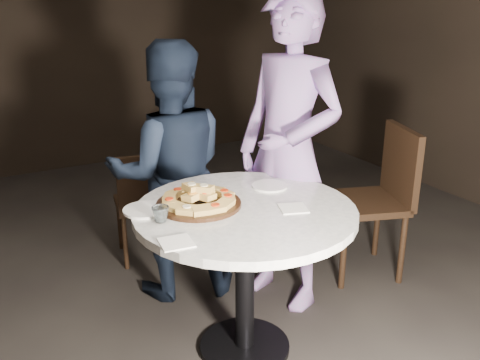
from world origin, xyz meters
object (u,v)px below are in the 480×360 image
object	(u,v)px
serving_board	(199,204)
chair_far	(145,199)
table	(245,236)
water_glass	(161,214)
diner_navy	(170,173)
chair_right	(380,191)
diner_teal	(289,154)
focaccia_pile	(199,197)

from	to	relation	value
serving_board	chair_far	world-z (taller)	serving_board
table	water_glass	size ratio (longest dim) A/B	14.38
serving_board	diner_navy	size ratio (longest dim) A/B	0.27
table	chair_right	world-z (taller)	chair_right
table	chair_right	size ratio (longest dim) A/B	1.16
chair_right	diner_navy	size ratio (longest dim) A/B	0.64
diner_teal	chair_far	bearing A→B (deg)	-163.89
focaccia_pile	chair_right	world-z (taller)	chair_right
table	serving_board	size ratio (longest dim) A/B	2.75
chair_far	diner_teal	xyz separation A→B (m)	(0.58, -0.86, 0.46)
diner_navy	table	bearing A→B (deg)	112.44
chair_right	table	bearing A→B (deg)	-55.59
chair_right	diner_navy	xyz separation A→B (m)	(-1.28, 0.45, 0.21)
focaccia_pile	water_glass	xyz separation A→B (m)	(-0.24, -0.09, -0.01)
table	diner_navy	world-z (taller)	diner_navy
water_glass	diner_teal	xyz separation A→B (m)	(0.91, 0.29, 0.07)
table	water_glass	xyz separation A→B (m)	(-0.42, 0.05, 0.19)
water_glass	diner_navy	world-z (taller)	diner_navy
chair_far	diner_navy	size ratio (longest dim) A/B	0.52
water_glass	diner_teal	bearing A→B (deg)	17.84
water_glass	diner_navy	bearing A→B (deg)	64.28
serving_board	water_glass	world-z (taller)	water_glass
table	chair_far	distance (m)	1.22
water_glass	diner_navy	xyz separation A→B (m)	(0.34, 0.71, -0.07)
water_glass	diner_navy	distance (m)	0.79
chair_far	chair_right	xyz separation A→B (m)	(1.30, -0.89, 0.11)
table	focaccia_pile	xyz separation A→B (m)	(-0.18, 0.14, 0.20)
water_glass	chair_right	bearing A→B (deg)	8.98
serving_board	chair_right	distance (m)	1.42
diner_navy	diner_teal	distance (m)	0.72
focaccia_pile	diner_teal	world-z (taller)	diner_teal
focaccia_pile	chair_right	size ratio (longest dim) A/B	0.38
chair_far	diner_teal	world-z (taller)	diner_teal
focaccia_pile	chair_right	distance (m)	1.43
focaccia_pile	chair_far	size ratio (longest dim) A/B	0.46
diner_navy	chair_far	bearing A→B (deg)	-70.82
focaccia_pile	diner_teal	distance (m)	0.71
table	chair_far	bearing A→B (deg)	94.25
chair_far	diner_navy	distance (m)	0.54
focaccia_pile	diner_navy	xyz separation A→B (m)	(0.11, 0.62, -0.08)
serving_board	table	bearing A→B (deg)	-37.49
focaccia_pile	water_glass	world-z (taller)	focaccia_pile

